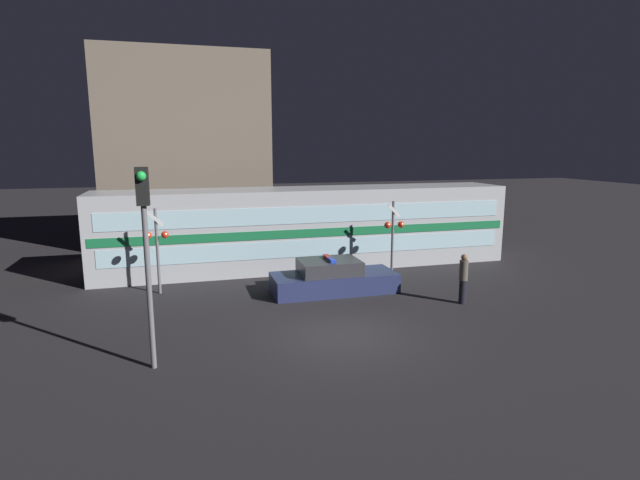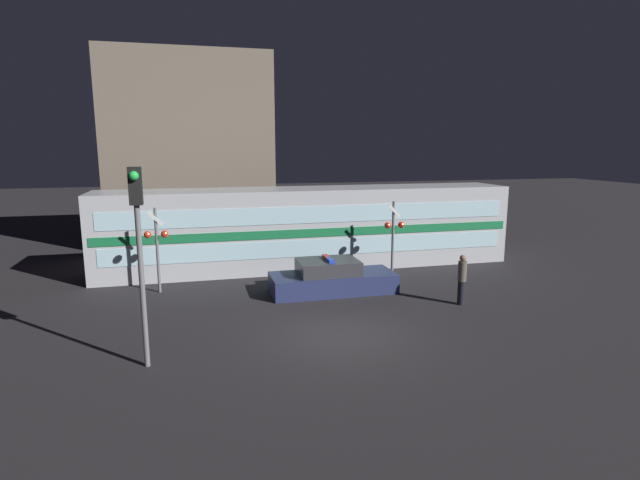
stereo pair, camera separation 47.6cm
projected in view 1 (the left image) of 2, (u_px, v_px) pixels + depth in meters
The scene contains 8 objects.
ground_plane at pixel (343, 335), 14.80m from camera, with size 120.00×120.00×0.00m, color #262326.
train at pixel (308, 228), 22.91m from camera, with size 18.73×2.84×3.63m.
police_car at pixel (333, 279), 19.06m from camera, with size 4.75×1.84×1.38m.
pedestrian at pixel (463, 278), 17.59m from camera, with size 0.30×0.30×1.79m.
crossing_signal_near at pixel (393, 232), 20.89m from camera, with size 0.88×0.33×3.26m.
crossing_signal_far at pixel (157, 243), 18.54m from camera, with size 0.88×0.33×3.25m.
traffic_light_corner at pixel (145, 232), 11.95m from camera, with size 0.30×0.46×5.03m.
building_left at pixel (186, 151), 27.84m from camera, with size 8.91×4.58×10.46m.
Camera 1 is at (-4.45, -13.32, 5.52)m, focal length 28.00 mm.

